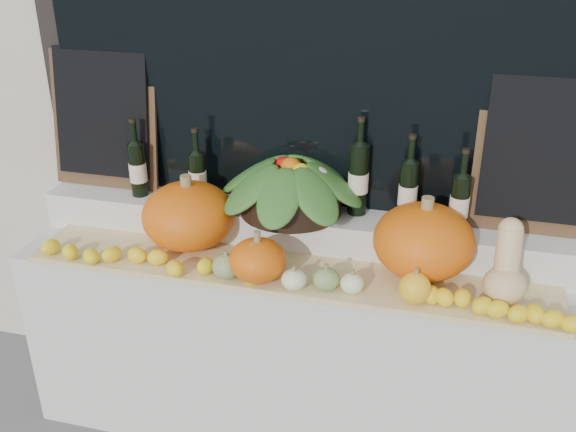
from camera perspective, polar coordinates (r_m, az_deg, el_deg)
The scene contains 17 objects.
display_sill at distance 2.90m, azimuth 0.38°, elevation -11.54°, with size 2.30×0.55×0.88m, color silver.
rear_tier at distance 2.74m, azimuth 1.19°, elevation -1.01°, with size 2.30×0.25×0.16m, color silver.
straw_bedding at distance 2.54m, azimuth -0.29°, elevation -5.10°, with size 2.10×0.32×0.03m, color tan.
pumpkin_left at distance 2.68m, azimuth -8.83°, elevation 0.04°, with size 0.39×0.39×0.28m, color orange.
pumpkin_right at distance 2.50m, azimuth 11.97°, elevation -2.20°, with size 0.39×0.39×0.28m, color orange.
pumpkin_center at distance 2.44m, azimuth -2.71°, elevation -3.95°, with size 0.22×0.22×0.17m, color orange.
butternut_squash at distance 2.43m, azimuth 18.83°, elevation -4.52°, with size 0.15×0.21×0.29m.
decorative_gourds at distance 2.40m, azimuth 1.20°, elevation -5.19°, with size 0.83×0.14×0.17m.
lemon_heap at distance 2.43m, azimuth -0.96°, elevation -5.50°, with size 2.20×0.16×0.06m, color yellow, non-canonical shape.
produce_bowl at distance 2.65m, azimuth 0.25°, elevation 2.82°, with size 0.65×0.65×0.25m.
wine_bottle_far_left at distance 2.88m, azimuth -13.21°, elevation 4.12°, with size 0.08×0.08×0.35m.
wine_bottle_near_left at distance 2.78m, azimuth -8.03°, elevation 3.50°, with size 0.08×0.08×0.33m.
wine_bottle_tall at distance 2.64m, azimuth 6.28°, elevation 3.32°, with size 0.08×0.08×0.41m.
wine_bottle_near_right at distance 2.60m, azimuth 10.61°, elevation 2.18°, with size 0.08×0.08×0.37m.
wine_bottle_far_right at distance 2.58m, azimuth 14.98°, elevation 1.16°, with size 0.08×0.08×0.34m.
chalkboard_left at distance 2.98m, azimuth -16.13°, elevation 8.52°, with size 0.50×0.12×0.62m.
chalkboard_right at distance 2.61m, azimuth 21.77°, elevation 5.24°, with size 0.50×0.12×0.62m.
Camera 1 is at (0.56, -0.70, 2.20)m, focal length 40.00 mm.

